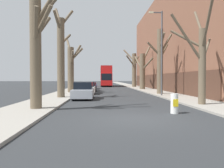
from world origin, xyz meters
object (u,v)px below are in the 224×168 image
object	(u,v)px
parked_car_1	(88,88)
lamp_post	(161,49)
street_tree_left_0	(38,46)
street_tree_right_2	(143,70)
street_tree_right_1	(160,60)
parked_car_2	(90,87)
street_tree_left_1	(61,54)
traffic_bollard	(174,104)
parked_car_3	(92,85)
street_tree_left_2	(71,67)
street_tree_right_0	(201,59)
parked_car_0	(83,91)
street_tree_right_3	(134,69)
double_decker_bus	(106,75)

from	to	relation	value
parked_car_1	lamp_post	distance (m)	9.61
street_tree_left_0	parked_car_1	xyz separation A→B (m)	(2.01, 13.40, -3.00)
street_tree_left_0	street_tree_right_2	distance (m)	24.89
street_tree_right_1	parked_car_2	bearing A→B (deg)	137.47
street_tree_left_1	traffic_bollard	distance (m)	12.18
parked_car_3	street_tree_left_2	bearing A→B (deg)	-101.31
street_tree_right_0	parked_car_0	size ratio (longest dim) A/B	1.55
street_tree_left_2	parked_car_0	distance (m)	8.58
lamp_post	traffic_bollard	size ratio (longest dim) A/B	8.28
parked_car_3	parked_car_0	bearing A→B (deg)	-90.00
parked_car_0	parked_car_2	distance (m)	12.21
street_tree_left_2	street_tree_right_1	bearing A→B (deg)	-17.39
street_tree_left_0	street_tree_right_3	size ratio (longest dim) A/B	0.95
double_decker_bus	parked_car_3	size ratio (longest dim) A/B	2.73
double_decker_bus	traffic_bollard	distance (m)	41.05
street_tree_left_2	street_tree_right_2	distance (m)	13.04
lamp_post	traffic_bollard	xyz separation A→B (m)	(-2.26, -10.68, -4.24)
double_decker_bus	parked_car_0	xyz separation A→B (m)	(-2.79, -32.41, -1.90)
parked_car_1	street_tree_left_2	bearing A→B (deg)	145.00
street_tree_left_1	parked_car_1	xyz separation A→B (m)	(2.06, 5.90, -3.36)
street_tree_right_0	street_tree_left_2	bearing A→B (deg)	127.45
parked_car_0	street_tree_right_2	bearing A→B (deg)	61.83
street_tree_left_1	street_tree_right_2	xyz separation A→B (m)	(10.42, 15.12, -0.79)
traffic_bollard	street_tree_left_2	bearing A→B (deg)	114.54
street_tree_right_3	double_decker_bus	bearing A→B (deg)	128.31
street_tree_right_0	street_tree_right_3	bearing A→B (deg)	89.52
parked_car_0	street_tree_left_1	bearing A→B (deg)	166.35
street_tree_left_1	parked_car_3	distance (m)	18.55
street_tree_left_1	street_tree_right_0	world-z (taller)	street_tree_left_1
street_tree_right_3	parked_car_1	distance (m)	20.93
parked_car_2	street_tree_right_1	bearing A→B (deg)	-42.53
street_tree_left_2	lamp_post	bearing A→B (deg)	-30.44
parked_car_1	parked_car_2	distance (m)	5.80
street_tree_right_1	traffic_bollard	size ratio (longest dim) A/B	7.07
street_tree_right_2	parked_car_3	world-z (taller)	street_tree_right_2
street_tree_left_1	parked_car_2	bearing A→B (deg)	80.04
parked_car_0	street_tree_right_1	bearing A→B (deg)	29.49
parked_car_2	parked_car_1	bearing A→B (deg)	-90.00
street_tree_right_3	traffic_bollard	world-z (taller)	street_tree_right_3
street_tree_left_0	street_tree_left_2	distance (m)	14.91
lamp_post	parked_car_1	bearing A→B (deg)	150.93
street_tree_right_3	traffic_bollard	xyz separation A→B (m)	(-3.04, -33.83, -3.30)
street_tree_left_2	double_decker_bus	bearing A→B (deg)	78.62
street_tree_left_0	parked_car_0	size ratio (longest dim) A/B	1.78
lamp_post	double_decker_bus	bearing A→B (deg)	99.05
street_tree_left_0	street_tree_left_1	bearing A→B (deg)	90.32
street_tree_left_1	parked_car_2	distance (m)	12.37
street_tree_left_0	lamp_post	xyz separation A→B (m)	(9.62, 9.18, 1.08)
street_tree_left_1	lamp_post	xyz separation A→B (m)	(9.66, 1.68, 0.71)
street_tree_right_1	parked_car_0	bearing A→B (deg)	-150.51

